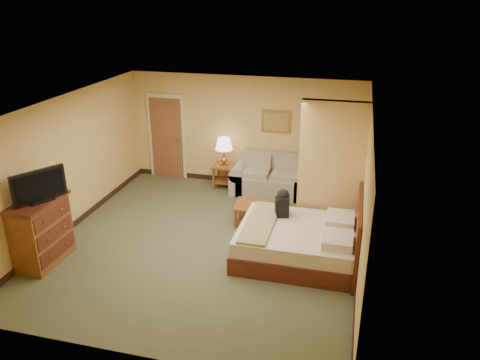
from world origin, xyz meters
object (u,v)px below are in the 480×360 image
(coffee_table, at_px, (252,209))
(dresser, at_px, (42,231))
(loveseat, at_px, (271,181))
(bed, at_px, (303,242))

(coffee_table, height_order, dresser, dresser)
(loveseat, bearing_deg, coffee_table, -93.78)
(loveseat, xyz_separation_m, dresser, (-3.22, -3.88, 0.29))
(coffee_table, bearing_deg, dresser, -143.42)
(coffee_table, bearing_deg, loveseat, 86.22)
(loveseat, relative_size, coffee_table, 2.58)
(coffee_table, relative_size, dresser, 0.60)
(loveseat, xyz_separation_m, coffee_table, (-0.10, -1.57, -0.00))
(coffee_table, relative_size, bed, 0.33)
(loveseat, distance_m, coffee_table, 1.58)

